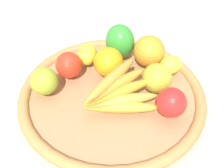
{
  "coord_description": "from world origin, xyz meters",
  "views": [
    {
      "loc": [
        0.37,
        -0.34,
        0.52
      ],
      "look_at": [
        0.0,
        0.0,
        0.06
      ],
      "focal_mm": 46.07,
      "sensor_mm": 36.0,
      "label": 1
    }
  ],
  "objects": [
    {
      "name": "ground_plane",
      "position": [
        0.0,
        0.0,
        0.0
      ],
      "size": [
        2.4,
        2.4,
        0.0
      ],
      "primitive_type": "plane",
      "color": "#B5AD9B",
      "rests_on": "ground"
    },
    {
      "name": "basket",
      "position": [
        0.0,
        0.0,
        0.02
      ],
      "size": [
        0.45,
        0.45,
        0.04
      ],
      "color": "#A3744F",
      "rests_on": "ground_plane"
    },
    {
      "name": "orange_0",
      "position": [
        -0.05,
        0.03,
        0.08
      ],
      "size": [
        0.11,
        0.11,
        0.07
      ],
      "primitive_type": "sphere",
      "rotation": [
        0.0,
        0.0,
        5.56
      ],
      "color": "orange",
      "rests_on": "basket"
    },
    {
      "name": "apple_1",
      "position": [
        -0.11,
        -0.04,
        0.07
      ],
      "size": [
        0.08,
        0.08,
        0.07
      ],
      "primitive_type": "sphere",
      "rotation": [
        0.0,
        0.0,
        5.94
      ],
      "color": "red",
      "rests_on": "basket"
    },
    {
      "name": "banana_bunch",
      "position": [
        0.04,
        -0.02,
        0.07
      ],
      "size": [
        0.14,
        0.17,
        0.07
      ],
      "color": "#B69531",
      "rests_on": "basket"
    },
    {
      "name": "lemon_0",
      "position": [
        -0.12,
        0.03,
        0.06
      ],
      "size": [
        0.08,
        0.08,
        0.05
      ],
      "primitive_type": "ellipsoid",
      "rotation": [
        0.0,
        0.0,
        5.39
      ],
      "color": "yellow",
      "rests_on": "basket"
    },
    {
      "name": "apple_3",
      "position": [
        0.07,
        0.08,
        0.07
      ],
      "size": [
        0.07,
        0.07,
        0.07
      ],
      "primitive_type": "sphere",
      "rotation": [
        0.0,
        0.0,
        4.75
      ],
      "color": "#A3A22F",
      "rests_on": "basket"
    },
    {
      "name": "bell_pepper",
      "position": [
        -0.09,
        0.11,
        0.08
      ],
      "size": [
        0.09,
        0.08,
        0.09
      ],
      "primitive_type": "ellipsoid",
      "rotation": [
        0.0,
        0.0,
        3.05
      ],
      "color": "#2E8E2F",
      "rests_on": "basket"
    },
    {
      "name": "orange_1",
      "position": [
        -0.01,
        0.14,
        0.08
      ],
      "size": [
        0.11,
        0.11,
        0.08
      ],
      "primitive_type": "sphere",
      "rotation": [
        0.0,
        0.0,
        5.67
      ],
      "color": "orange",
      "rests_on": "basket"
    },
    {
      "name": "apple_0",
      "position": [
        -0.1,
        -0.12,
        0.07
      ],
      "size": [
        0.08,
        0.08,
        0.07
      ],
      "primitive_type": "sphere",
      "rotation": [
        0.0,
        0.0,
        0.16
      ],
      "color": "#8BA32C",
      "rests_on": "basket"
    },
    {
      "name": "apple_2",
      "position": [
        0.14,
        0.04,
        0.07
      ],
      "size": [
        0.09,
        0.09,
        0.07
      ],
      "primitive_type": "sphere",
      "rotation": [
        0.0,
        0.0,
        5.25
      ],
      "color": "red",
      "rests_on": "basket"
    },
    {
      "name": "lemon_1",
      "position": [
        0.05,
        0.15,
        0.06
      ],
      "size": [
        0.06,
        0.07,
        0.05
      ],
      "primitive_type": "ellipsoid",
      "rotation": [
        0.0,
        0.0,
        4.53
      ],
      "color": "yellow",
      "rests_on": "basket"
    }
  ]
}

